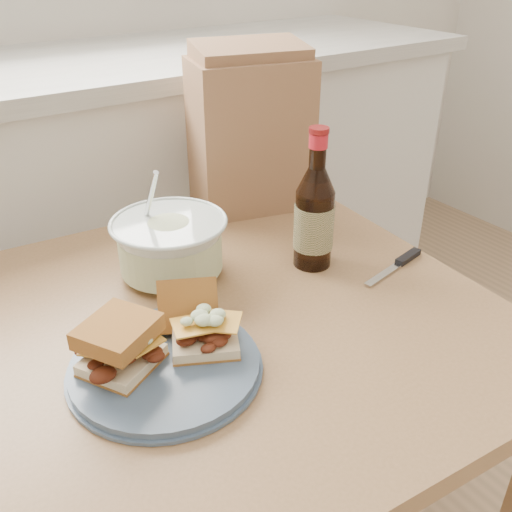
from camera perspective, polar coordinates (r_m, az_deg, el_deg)
cabinet_run at (r=1.66m, az=-20.13°, el=1.32°), size 2.50×0.64×0.94m
dining_table at (r=0.99m, az=-1.91°, el=-10.19°), size 0.87×0.87×0.68m
plate at (r=0.82m, az=-9.06°, el=-10.83°), size 0.26×0.26×0.02m
sandwich_left at (r=0.80m, az=-13.46°, el=-8.60°), size 0.13×0.12×0.07m
sandwich_right at (r=0.83m, az=-5.72°, el=-6.71°), size 0.12×0.16×0.08m
coleslaw_bowl at (r=1.01m, az=-8.54°, el=0.84°), size 0.20×0.20×0.20m
beer_bottle at (r=1.02m, az=5.85°, el=3.99°), size 0.07×0.07×0.26m
knife at (r=1.09m, az=14.39°, el=-0.50°), size 0.17×0.05×0.01m
paper_bag at (r=1.24m, az=-0.56°, el=11.98°), size 0.27×0.21×0.32m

